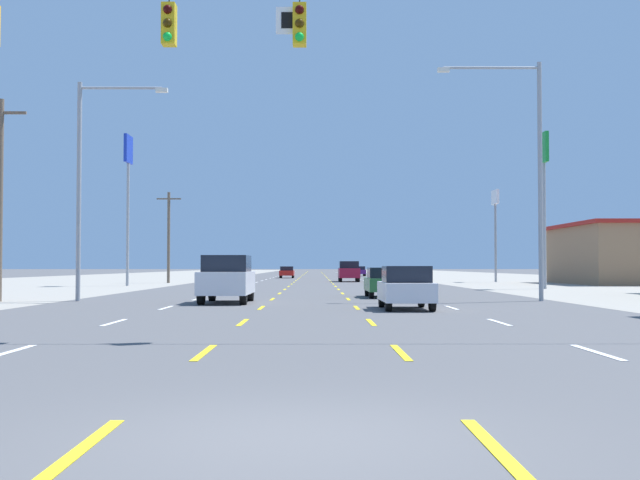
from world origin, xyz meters
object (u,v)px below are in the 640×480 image
at_px(hatchback_inner_right_nearest, 406,287).
at_px(streetlight_left_row_0, 88,174).
at_px(pole_sign_right_row_2, 495,212).
at_px(suv_inner_left_near, 227,278).
at_px(pole_sign_right_row_1, 544,174).
at_px(sedan_far_right_farther, 359,271).
at_px(streetlight_right_row_0, 530,162).
at_px(suv_inner_right_midfar, 349,271).
at_px(sedan_inner_right_mid, 385,282).
at_px(sedan_inner_left_far, 287,272).
at_px(pole_sign_left_row_1, 128,172).

distance_m(hatchback_inner_right_nearest, streetlight_left_row_0, 15.52).
bearing_deg(pole_sign_right_row_2, suv_inner_left_near, -116.44).
bearing_deg(hatchback_inner_right_nearest, pole_sign_right_row_1, 63.89).
bearing_deg(sedan_far_right_farther, streetlight_right_row_0, -88.03).
bearing_deg(hatchback_inner_right_nearest, suv_inner_right_midfar, 89.95).
xyz_separation_m(suv_inner_left_near, streetlight_right_row_0, (13.15, 1.60, 5.10)).
height_order(sedan_inner_right_mid, streetlight_left_row_0, streetlight_left_row_0).
xyz_separation_m(sedan_inner_left_far, pole_sign_right_row_2, (20.66, -25.13, 5.89)).
distance_m(suv_inner_right_midfar, sedan_far_right_farther, 41.59).
bearing_deg(suv_inner_right_midfar, pole_sign_right_row_1, -63.11).
distance_m(pole_sign_left_row_1, pole_sign_right_row_2, 34.54).
bearing_deg(suv_inner_right_midfar, hatchback_inner_right_nearest, -90.05).
bearing_deg(hatchback_inner_right_nearest, sedan_far_right_farther, 87.85).
height_order(suv_inner_right_midfar, pole_sign_left_row_1, pole_sign_left_row_1).
height_order(sedan_inner_left_far, streetlight_right_row_0, streetlight_right_row_0).
distance_m(suv_inner_left_near, sedan_inner_left_far, 66.92).
height_order(suv_inner_left_near, pole_sign_left_row_1, pole_sign_left_row_1).
xyz_separation_m(suv_inner_left_near, sedan_far_right_farther, (10.28, 85.12, -0.27)).
distance_m(hatchback_inner_right_nearest, sedan_inner_left_far, 72.24).
bearing_deg(sedan_inner_right_mid, pole_sign_right_row_1, 49.51).
xyz_separation_m(sedan_inner_right_mid, sedan_far_right_farther, (3.17, 79.33, 0.00)).
bearing_deg(sedan_inner_left_far, sedan_inner_right_mid, -83.48).
distance_m(hatchback_inner_right_nearest, pole_sign_right_row_2, 49.16).
bearing_deg(suv_inner_right_midfar, streetlight_right_row_0, -81.62).
bearing_deg(sedan_inner_left_far, sedan_far_right_farther, 60.85).
height_order(suv_inner_right_midfar, streetlight_right_row_0, streetlight_right_row_0).
xyz_separation_m(hatchback_inner_right_nearest, pole_sign_left_row_1, (-17.65, 32.86, 8.01)).
relative_size(pole_sign_left_row_1, streetlight_left_row_0, 1.21).
relative_size(suv_inner_right_midfar, sedan_far_right_farther, 1.09).
relative_size(sedan_inner_right_mid, pole_sign_right_row_1, 0.43).
bearing_deg(hatchback_inner_right_nearest, sedan_inner_right_mid, 88.91).
bearing_deg(sedan_inner_left_far, pole_sign_right_row_2, -50.58).
height_order(suv_inner_right_midfar, sedan_inner_left_far, suv_inner_right_midfar).
relative_size(suv_inner_right_midfar, streetlight_left_row_0, 0.51).
relative_size(suv_inner_right_midfar, streetlight_right_row_0, 0.46).
xyz_separation_m(suv_inner_left_near, sedan_inner_right_mid, (7.11, 5.79, -0.27)).
bearing_deg(pole_sign_right_row_2, hatchback_inner_right_nearest, -106.52).
height_order(sedan_inner_left_far, sedan_far_right_farther, same).
bearing_deg(streetlight_right_row_0, sedan_far_right_farther, 91.97).
height_order(suv_inner_right_midfar, streetlight_left_row_0, streetlight_left_row_0).
height_order(hatchback_inner_right_nearest, sedan_inner_left_far, hatchback_inner_right_nearest).
bearing_deg(suv_inner_right_midfar, pole_sign_right_row_2, -7.73).
bearing_deg(hatchback_inner_right_nearest, suv_inner_left_near, 144.03).
bearing_deg(pole_sign_right_row_2, sedan_far_right_farther, 103.63).
bearing_deg(streetlight_left_row_0, streetlight_right_row_0, 0.00).
relative_size(sedan_inner_left_far, streetlight_right_row_0, 0.43).
xyz_separation_m(pole_sign_right_row_1, streetlight_left_row_0, (-25.36, -18.19, -2.12)).
bearing_deg(sedan_far_right_farther, pole_sign_right_row_1, -82.35).
height_order(pole_sign_left_row_1, streetlight_right_row_0, pole_sign_left_row_1).
height_order(sedan_inner_right_mid, streetlight_right_row_0, streetlight_right_row_0).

